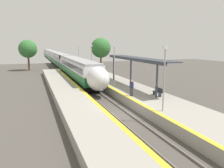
# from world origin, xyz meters

# --- Properties ---
(ground_plane) EXTENTS (120.00, 120.00, 0.00)m
(ground_plane) POSITION_xyz_m (0.00, 0.00, 0.00)
(ground_plane) COLOR #4C4742
(rail_left) EXTENTS (0.08, 90.00, 0.15)m
(rail_left) POSITION_xyz_m (-0.72, 0.00, 0.07)
(rail_left) COLOR slate
(rail_left) RESTS_ON ground_plane
(rail_right) EXTENTS (0.08, 90.00, 0.15)m
(rail_right) POSITION_xyz_m (0.72, 0.00, 0.07)
(rail_right) COLOR slate
(rail_right) RESTS_ON ground_plane
(train) EXTENTS (2.79, 93.99, 3.93)m
(train) POSITION_xyz_m (0.00, 52.34, 2.25)
(train) COLOR black
(train) RESTS_ON ground_plane
(platform_right) EXTENTS (5.01, 64.00, 0.95)m
(platform_right) POSITION_xyz_m (4.24, 0.00, 0.47)
(platform_right) COLOR #9E998E
(platform_right) RESTS_ON ground_plane
(platform_left) EXTENTS (3.54, 64.00, 0.95)m
(platform_left) POSITION_xyz_m (-3.51, 0.00, 0.47)
(platform_left) COLOR #9E998E
(platform_left) RESTS_ON ground_plane
(platform_bench) EXTENTS (0.44, 1.47, 0.89)m
(platform_bench) POSITION_xyz_m (5.08, 2.04, 1.41)
(platform_bench) COLOR #2D333D
(platform_bench) RESTS_ON platform_right
(person_waiting) EXTENTS (0.36, 0.23, 1.75)m
(person_waiting) POSITION_xyz_m (2.42, 2.95, 1.86)
(person_waiting) COLOR #333338
(person_waiting) RESTS_ON platform_right
(railway_signal) EXTENTS (0.28, 0.28, 4.33)m
(railway_signal) POSITION_xyz_m (-2.32, 24.93, 2.65)
(railway_signal) COLOR #59595E
(railway_signal) RESTS_ON ground_plane
(lamppost_near) EXTENTS (0.36, 0.20, 5.32)m
(lamppost_near) POSITION_xyz_m (2.59, -2.76, 3.99)
(lamppost_near) COLOR #9E9EA3
(lamppost_near) RESTS_ON platform_right
(lamppost_mid) EXTENTS (0.36, 0.20, 5.32)m
(lamppost_mid) POSITION_xyz_m (2.59, 8.55, 3.99)
(lamppost_mid) COLOR #9E9EA3
(lamppost_mid) RESTS_ON platform_right
(lamppost_far) EXTENTS (0.36, 0.20, 5.32)m
(lamppost_far) POSITION_xyz_m (2.59, 19.86, 3.99)
(lamppost_far) COLOR #9E9EA3
(lamppost_far) RESTS_ON platform_right
(lamppost_farthest) EXTENTS (0.36, 0.20, 5.32)m
(lamppost_farthest) POSITION_xyz_m (2.59, 31.17, 3.99)
(lamppost_farthest) COLOR #9E9EA3
(lamppost_farthest) RESTS_ON platform_right
(station_canopy) EXTENTS (2.02, 15.50, 3.78)m
(station_canopy) POSITION_xyz_m (5.04, 7.57, 4.46)
(station_canopy) COLOR #333842
(station_canopy) RESTS_ON platform_right
(background_tree_left) EXTENTS (4.36, 4.36, 7.45)m
(background_tree_left) POSITION_xyz_m (-8.09, 39.68, 5.24)
(background_tree_left) COLOR brown
(background_tree_left) RESTS_ON ground_plane
(background_tree_right) EXTENTS (5.55, 5.55, 8.16)m
(background_tree_right) POSITION_xyz_m (11.02, 41.55, 5.37)
(background_tree_right) COLOR brown
(background_tree_right) RESTS_ON ground_plane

